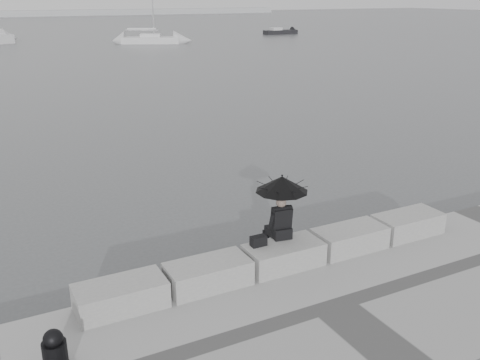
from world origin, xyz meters
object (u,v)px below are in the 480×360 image
mooring_bollard (55,354)px  sailboat_right (151,39)px  seated_person (282,194)px  small_motorboat (280,32)px

mooring_bollard → sailboat_right: sailboat_right is taller
mooring_bollard → sailboat_right: (21.14, 58.91, -0.27)m
sailboat_right → seated_person: bearing=-80.9°
sailboat_right → small_motorboat: (23.12, 6.81, -0.21)m
mooring_bollard → sailboat_right: bearing=70.3°
seated_person → small_motorboat: size_ratio=0.26×
seated_person → sailboat_right: size_ratio=0.11×
mooring_bollard → small_motorboat: bearing=56.0°
mooring_bollard → small_motorboat: 79.24m
seated_person → sailboat_right: bearing=82.5°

